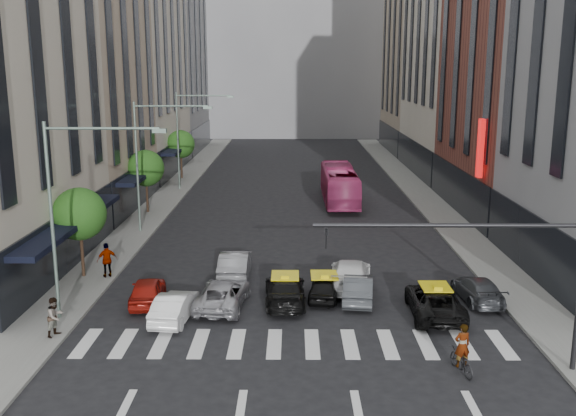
{
  "coord_description": "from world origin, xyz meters",
  "views": [
    {
      "loc": [
        -0.22,
        -23.73,
        11.47
      ],
      "look_at": [
        -0.49,
        10.04,
        4.0
      ],
      "focal_mm": 40.0,
      "sensor_mm": 36.0,
      "label": 1
    }
  ],
  "objects_px": {
    "car_red": "(147,291)",
    "motorcycle": "(461,361)",
    "streetlamp_mid": "(150,149)",
    "car_white_front": "(175,307)",
    "pedestrian_near": "(55,317)",
    "pedestrian_far": "(107,260)",
    "bus": "(339,185)",
    "taxi_left": "(285,290)",
    "streetlamp_near": "(71,195)",
    "streetlamp_far": "(188,128)",
    "taxi_center": "(324,287)"
  },
  "relations": [
    {
      "from": "car_red",
      "to": "motorcycle",
      "type": "relative_size",
      "value": 2.2
    },
    {
      "from": "car_red",
      "to": "motorcycle",
      "type": "distance_m",
      "value": 15.43
    },
    {
      "from": "streetlamp_mid",
      "to": "car_white_front",
      "type": "relative_size",
      "value": 2.25
    },
    {
      "from": "taxi_center",
      "to": "bus",
      "type": "distance_m",
      "value": 23.6
    },
    {
      "from": "pedestrian_near",
      "to": "streetlamp_far",
      "type": "bearing_deg",
      "value": 22.26
    },
    {
      "from": "car_white_front",
      "to": "taxi_center",
      "type": "distance_m",
      "value": 7.58
    },
    {
      "from": "car_red",
      "to": "bus",
      "type": "distance_m",
      "value": 26.64
    },
    {
      "from": "streetlamp_mid",
      "to": "bus",
      "type": "relative_size",
      "value": 0.8
    },
    {
      "from": "car_white_front",
      "to": "pedestrian_near",
      "type": "relative_size",
      "value": 2.33
    },
    {
      "from": "car_white_front",
      "to": "bus",
      "type": "distance_m",
      "value": 27.95
    },
    {
      "from": "streetlamp_far",
      "to": "bus",
      "type": "height_order",
      "value": "streetlamp_far"
    },
    {
      "from": "car_white_front",
      "to": "pedestrian_near",
      "type": "distance_m",
      "value": 5.2
    },
    {
      "from": "car_red",
      "to": "pedestrian_far",
      "type": "distance_m",
      "value": 4.74
    },
    {
      "from": "streetlamp_mid",
      "to": "car_red",
      "type": "xyz_separation_m",
      "value": [
        2.64,
        -13.81,
        -5.24
      ]
    },
    {
      "from": "streetlamp_near",
      "to": "pedestrian_far",
      "type": "relative_size",
      "value": 4.69
    },
    {
      "from": "taxi_left",
      "to": "pedestrian_near",
      "type": "height_order",
      "value": "pedestrian_near"
    },
    {
      "from": "car_red",
      "to": "pedestrian_near",
      "type": "relative_size",
      "value": 2.27
    },
    {
      "from": "streetlamp_near",
      "to": "pedestrian_far",
      "type": "height_order",
      "value": "streetlamp_near"
    },
    {
      "from": "car_red",
      "to": "car_white_front",
      "type": "xyz_separation_m",
      "value": [
        1.73,
        -2.12,
        -0.01
      ]
    },
    {
      "from": "taxi_left",
      "to": "bus",
      "type": "height_order",
      "value": "bus"
    },
    {
      "from": "taxi_left",
      "to": "streetlamp_near",
      "type": "bearing_deg",
      "value": 11.47
    },
    {
      "from": "streetlamp_far",
      "to": "taxi_center",
      "type": "distance_m",
      "value": 31.7
    },
    {
      "from": "taxi_center",
      "to": "motorcycle",
      "type": "distance_m",
      "value": 9.33
    },
    {
      "from": "taxi_left",
      "to": "motorcycle",
      "type": "relative_size",
      "value": 2.73
    },
    {
      "from": "streetlamp_near",
      "to": "pedestrian_far",
      "type": "distance_m",
      "value": 7.55
    },
    {
      "from": "motorcycle",
      "to": "pedestrian_near",
      "type": "xyz_separation_m",
      "value": [
        -16.62,
        3.01,
        0.54
      ]
    },
    {
      "from": "streetlamp_far",
      "to": "taxi_center",
      "type": "bearing_deg",
      "value": -68.6
    },
    {
      "from": "streetlamp_near",
      "to": "car_red",
      "type": "distance_m",
      "value": 6.26
    },
    {
      "from": "streetlamp_mid",
      "to": "taxi_left",
      "type": "xyz_separation_m",
      "value": [
        9.44,
        -13.72,
        -5.2
      ]
    },
    {
      "from": "car_red",
      "to": "bus",
      "type": "relative_size",
      "value": 0.35
    },
    {
      "from": "streetlamp_mid",
      "to": "pedestrian_far",
      "type": "height_order",
      "value": "streetlamp_mid"
    },
    {
      "from": "motorcycle",
      "to": "bus",
      "type": "bearing_deg",
      "value": -98.54
    },
    {
      "from": "streetlamp_mid",
      "to": "taxi_left",
      "type": "bearing_deg",
      "value": -55.46
    },
    {
      "from": "streetlamp_near",
      "to": "streetlamp_mid",
      "type": "height_order",
      "value": "same"
    },
    {
      "from": "bus",
      "to": "motorcycle",
      "type": "bearing_deg",
      "value": 94.09
    },
    {
      "from": "streetlamp_near",
      "to": "bus",
      "type": "distance_m",
      "value": 30.07
    },
    {
      "from": "taxi_left",
      "to": "pedestrian_near",
      "type": "bearing_deg",
      "value": 21.75
    },
    {
      "from": "car_red",
      "to": "streetlamp_near",
      "type": "bearing_deg",
      "value": 33.96
    },
    {
      "from": "streetlamp_near",
      "to": "streetlamp_far",
      "type": "xyz_separation_m",
      "value": [
        0.0,
        32.0,
        0.0
      ]
    },
    {
      "from": "bus",
      "to": "pedestrian_near",
      "type": "distance_m",
      "value": 31.75
    },
    {
      "from": "car_red",
      "to": "bus",
      "type": "height_order",
      "value": "bus"
    },
    {
      "from": "streetlamp_mid",
      "to": "motorcycle",
      "type": "bearing_deg",
      "value": -52.33
    },
    {
      "from": "motorcycle",
      "to": "pedestrian_far",
      "type": "height_order",
      "value": "pedestrian_far"
    },
    {
      "from": "streetlamp_near",
      "to": "taxi_center",
      "type": "distance_m",
      "value": 12.9
    },
    {
      "from": "pedestrian_near",
      "to": "streetlamp_mid",
      "type": "bearing_deg",
      "value": 21.73
    },
    {
      "from": "streetlamp_near",
      "to": "taxi_left",
      "type": "height_order",
      "value": "streetlamp_near"
    },
    {
      "from": "streetlamp_mid",
      "to": "motorcycle",
      "type": "height_order",
      "value": "streetlamp_mid"
    },
    {
      "from": "car_white_front",
      "to": "pedestrian_near",
      "type": "xyz_separation_m",
      "value": [
        -4.73,
        -2.12,
        0.35
      ]
    },
    {
      "from": "taxi_left",
      "to": "streetlamp_mid",
      "type": "bearing_deg",
      "value": -57.56
    },
    {
      "from": "streetlamp_far",
      "to": "motorcycle",
      "type": "distance_m",
      "value": 40.84
    }
  ]
}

